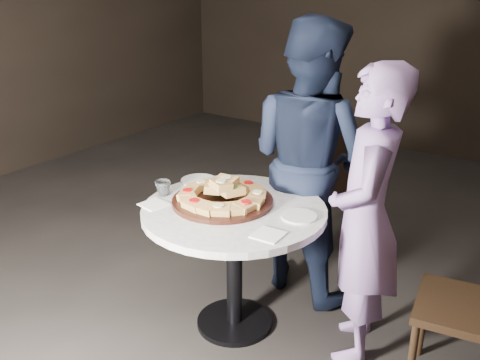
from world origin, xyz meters
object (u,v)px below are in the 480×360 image
Objects in this scene: focaccia_pile at (223,193)px; diner_navy at (309,160)px; table at (234,231)px; chair_far at (344,181)px; diner_teal at (366,219)px; water_glass at (163,188)px; serving_board at (223,201)px.

diner_navy is at bearing 74.01° from focaccia_pile.
table is 1.04× the size of chair_far.
diner_teal is at bearing 18.07° from table.
diner_teal is at bearing 15.09° from focaccia_pile.
water_glass is 0.05× the size of diner_navy.
focaccia_pile is 0.51× the size of chair_far.
chair_far is (0.12, 1.03, -0.03)m from table.
diner_teal reaches higher than serving_board.
water_glass is 1.24m from chair_far.
focaccia_pile is (0.00, 0.00, 0.04)m from serving_board.
serving_board is 1.05m from chair_far.
table is 0.16m from serving_board.
table is at bearing 12.32° from water_glass.
serving_board is at bearing -109.25° from focaccia_pile.
focaccia_pile is at bearing 60.39° from chair_far.
chair_far is (0.20, 1.02, -0.22)m from focaccia_pile.
diner_navy is 1.10× the size of diner_teal.
chair_far is at bearing 65.34° from water_glass.
focaccia_pile is 0.61m from diner_navy.
chair_far is 0.58× the size of diner_navy.
diner_teal is (0.52, -0.40, -0.07)m from diner_navy.
diner_teal reaches higher than table.
focaccia_pile is 0.71m from diner_teal.
chair_far is 0.98m from diner_teal.
diner_teal is (0.68, 0.19, 0.02)m from serving_board.
chair_far is 0.51m from diner_navy.
focaccia_pile is 5.52× the size of water_glass.
chair_far is at bearing 83.47° from table.
serving_board is at bearing -95.85° from diner_teal.
serving_board is at bearing 85.82° from diner_navy.
table is at bearing 93.44° from diner_navy.
focaccia_pile is at bearing 70.75° from serving_board.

